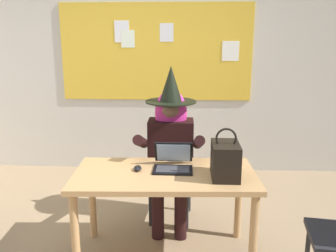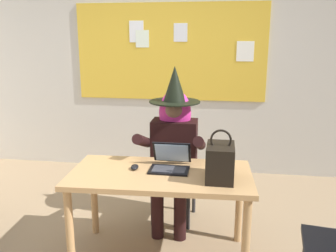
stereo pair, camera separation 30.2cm
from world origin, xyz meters
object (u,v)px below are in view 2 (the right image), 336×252
at_px(chair_at_desk, 176,166).
at_px(laptop, 170,163).
at_px(desk_main, 161,183).
at_px(computer_mouse, 135,167).
at_px(handbag, 220,162).
at_px(person_costumed, 174,140).

xyz_separation_m(chair_at_desk, laptop, (0.04, -0.61, 0.25)).
relative_size(desk_main, computer_mouse, 13.76).
xyz_separation_m(computer_mouse, handbag, (0.67, -0.10, 0.12)).
bearing_deg(handbag, computer_mouse, 171.17).
distance_m(desk_main, person_costumed, 0.62).
bearing_deg(desk_main, computer_mouse, 169.48).
relative_size(person_costumed, handbag, 3.94).
bearing_deg(handbag, desk_main, 171.98).
xyz_separation_m(desk_main, laptop, (0.06, 0.10, 0.14)).
xyz_separation_m(desk_main, person_costumed, (0.02, 0.59, 0.18)).
bearing_deg(laptop, desk_main, -121.38).
distance_m(chair_at_desk, handbag, 0.95).
relative_size(chair_at_desk, handbag, 2.43).
bearing_deg(person_costumed, desk_main, -2.34).
xyz_separation_m(chair_at_desk, handbag, (0.43, -0.78, 0.34)).
height_order(laptop, handbag, handbag).
relative_size(desk_main, laptop, 4.66).
height_order(desk_main, chair_at_desk, chair_at_desk).
distance_m(desk_main, computer_mouse, 0.24).
bearing_deg(laptop, person_costumed, 95.03).
distance_m(person_costumed, laptop, 0.50).
height_order(desk_main, computer_mouse, computer_mouse).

